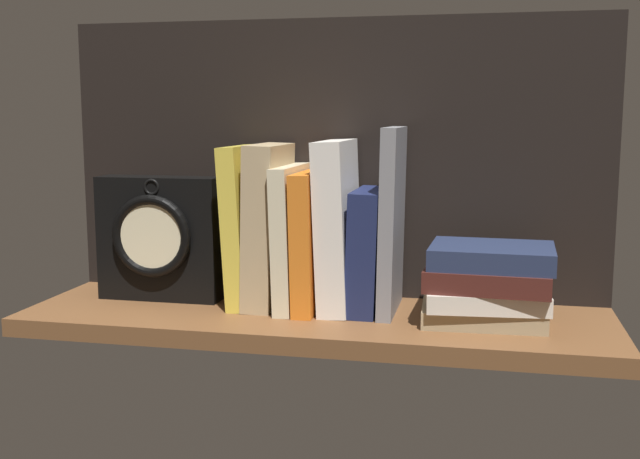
{
  "coord_description": "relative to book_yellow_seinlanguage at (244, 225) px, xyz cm",
  "views": [
    {
      "loc": [
        22.89,
        -102.49,
        27.65
      ],
      "look_at": [
        -0.08,
        3.3,
        11.3
      ],
      "focal_mm": 43.12,
      "sensor_mm": 36.0,
      "label": 1
    }
  ],
  "objects": [
    {
      "name": "framed_clock",
      "position": [
        -13.05,
        -0.53,
        -2.21
      ],
      "size": [
        18.43,
        6.17,
        18.43
      ],
      "color": "black",
      "rests_on": "ground_plane"
    },
    {
      "name": "book_orange_pandolfini",
      "position": [
        10.21,
        0.0,
        -1.77
      ],
      "size": [
        3.23,
        16.08,
        19.62
      ],
      "primitive_type": "cube",
      "rotation": [
        0.0,
        -0.02,
        0.0
      ],
      "color": "orange",
      "rests_on": "ground_plane"
    },
    {
      "name": "book_navy_bierce",
      "position": [
        18.32,
        0.0,
        -2.99
      ],
      "size": [
        4.58,
        13.52,
        17.23
      ],
      "primitive_type": "cube",
      "rotation": [
        0.0,
        0.03,
        0.0
      ],
      "color": "#192147",
      "rests_on": "ground_plane"
    },
    {
      "name": "book_gray_chess",
      "position": [
        21.68,
        0.0,
        1.37
      ],
      "size": [
        2.43,
        14.05,
        25.87
      ],
      "primitive_type": "cube",
      "rotation": [
        0.0,
        0.01,
        0.0
      ],
      "color": "gray",
      "rests_on": "ground_plane"
    },
    {
      "name": "book_tan_shortstories",
      "position": [
        3.71,
        0.0,
        0.12
      ],
      "size": [
        4.75,
        13.48,
        23.44
      ],
      "primitive_type": "cube",
      "rotation": [
        0.0,
        0.03,
        0.0
      ],
      "color": "tan",
      "rests_on": "ground_plane"
    },
    {
      "name": "book_yellow_seinlanguage",
      "position": [
        0.0,
        0.0,
        0.0
      ],
      "size": [
        3.85,
        13.17,
        23.2
      ],
      "primitive_type": "cube",
      "rotation": [
        0.0,
        -0.05,
        0.0
      ],
      "color": "gold",
      "rests_on": "ground_plane"
    },
    {
      "name": "ground_plane",
      "position": [
        11.47,
        -3.3,
        -12.8
      ],
      "size": [
        82.16,
        25.09,
        2.5
      ],
      "primitive_type": "cube",
      "color": "brown"
    },
    {
      "name": "book_white_catcher",
      "position": [
        13.95,
        0.0,
        0.43
      ],
      "size": [
        5.06,
        14.27,
        24.1
      ],
      "primitive_type": "cube",
      "rotation": [
        0.0,
        -0.04,
        0.0
      ],
      "color": "silver",
      "rests_on": "ground_plane"
    },
    {
      "name": "book_cream_twain",
      "position": [
        7.29,
        0.0,
        -1.38
      ],
      "size": [
        2.99,
        15.67,
        20.39
      ],
      "primitive_type": "cube",
      "rotation": [
        0.0,
        -0.03,
        0.0
      ],
      "color": "beige",
      "rests_on": "ground_plane"
    },
    {
      "name": "book_stack_side",
      "position": [
        34.94,
        -3.72,
        -6.19
      ],
      "size": [
        17.41,
        14.11,
        10.43
      ],
      "color": "#9E8966",
      "rests_on": "ground_plane"
    },
    {
      "name": "back_panel",
      "position": [
        11.47,
        8.64,
        9.29
      ],
      "size": [
        82.16,
        1.2,
        41.67
      ],
      "primitive_type": "cube",
      "color": "black",
      "rests_on": "ground_plane"
    }
  ]
}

